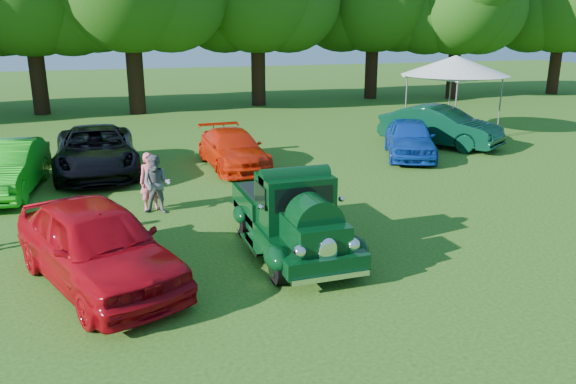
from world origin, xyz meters
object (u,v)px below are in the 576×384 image
object	(u,v)px
back_car_black	(96,151)
back_car_blue	(410,138)
hero_pickup	(292,217)
spectator_pink	(150,181)
back_car_lime	(6,168)
red_convertible	(97,244)
canopy_tent	(455,66)
back_car_green	(440,126)
spectator_grey	(157,184)
back_car_orange	(233,149)

from	to	relation	value
back_car_black	back_car_blue	xyz separation A→B (m)	(11.27, -1.16, -0.05)
hero_pickup	spectator_pink	size ratio (longest dim) A/B	2.90
back_car_lime	back_car_black	xyz separation A→B (m)	(2.54, 1.67, 0.01)
red_convertible	back_car_black	world-z (taller)	red_convertible
back_car_blue	canopy_tent	size ratio (longest dim) A/B	0.74
back_car_green	spectator_grey	xyz separation A→B (m)	(-12.04, -5.27, -0.03)
back_car_green	spectator_pink	bearing A→B (deg)	169.24
back_car_blue	back_car_black	bearing A→B (deg)	-161.49
back_car_orange	spectator_pink	distance (m)	5.11
spectator_pink	spectator_grey	distance (m)	0.39
back_car_blue	spectator_pink	distance (m)	10.49
back_car_lime	back_car_green	bearing A→B (deg)	13.87
back_car_black	back_car_green	bearing A→B (deg)	0.79
back_car_green	spectator_grey	size ratio (longest dim) A/B	3.13
spectator_grey	canopy_tent	distance (m)	15.92
hero_pickup	spectator_pink	bearing A→B (deg)	124.20
red_convertible	hero_pickup	bearing A→B (deg)	-15.66
back_car_orange	canopy_tent	bearing A→B (deg)	13.20
back_car_black	back_car_orange	bearing A→B (deg)	-8.10
back_car_black	canopy_tent	distance (m)	15.79
back_car_orange	spectator_grey	bearing A→B (deg)	-127.09
red_convertible	back_car_black	xyz separation A→B (m)	(0.01, 8.97, -0.03)
hero_pickup	spectator_grey	distance (m)	4.38
back_car_orange	back_car_green	world-z (taller)	back_car_green
back_car_lime	back_car_blue	bearing A→B (deg)	8.98
back_car_blue	canopy_tent	xyz separation A→B (m)	(4.18, 3.51, 2.37)
back_car_black	spectator_grey	size ratio (longest dim) A/B	3.54
red_convertible	back_car_orange	xyz separation A→B (m)	(4.57, 8.37, -0.16)
back_car_lime	spectator_pink	size ratio (longest dim) A/B	2.97
hero_pickup	canopy_tent	distance (m)	15.93
spectator_pink	canopy_tent	size ratio (longest dim) A/B	0.27
red_convertible	back_car_orange	world-z (taller)	red_convertible
red_convertible	back_car_green	distance (m)	16.42
spectator_grey	back_car_orange	bearing A→B (deg)	73.46
canopy_tent	back_car_lime	bearing A→B (deg)	-167.41
back_car_orange	back_car_green	distance (m)	9.03
back_car_green	canopy_tent	xyz separation A→B (m)	(1.91, 2.04, 2.28)
red_convertible	back_car_green	xyz separation A→B (m)	(13.55, 9.28, 0.00)
canopy_tent	spectator_pink	bearing A→B (deg)	-153.75
hero_pickup	back_car_green	world-z (taller)	hero_pickup
spectator_pink	back_car_orange	bearing A→B (deg)	45.11
back_car_lime	back_car_green	world-z (taller)	back_car_green
back_car_lime	canopy_tent	size ratio (longest dim) A/B	0.81
red_convertible	canopy_tent	xyz separation A→B (m)	(15.46, 11.32, 2.28)
back_car_black	canopy_tent	bearing A→B (deg)	8.14
back_car_lime	spectator_pink	bearing A→B (deg)	-30.01
red_convertible	canopy_tent	distance (m)	19.30
hero_pickup	back_car_black	size ratio (longest dim) A/B	0.81
spectator_pink	red_convertible	bearing A→B (deg)	-113.66
back_car_lime	back_car_green	distance (m)	16.19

